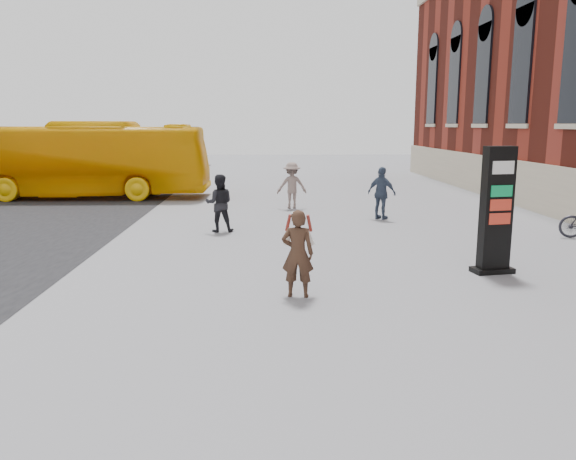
{
  "coord_description": "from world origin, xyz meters",
  "views": [
    {
      "loc": [
        -0.65,
        -10.48,
        3.23
      ],
      "look_at": [
        -0.2,
        0.76,
        1.1
      ],
      "focal_mm": 35.0,
      "sensor_mm": 36.0,
      "label": 1
    }
  ],
  "objects_px": {
    "info_pylon": "(496,211)",
    "pedestrian_c": "(382,193)",
    "pedestrian_a": "(219,203)",
    "bus": "(70,160)",
    "pedestrian_b": "(292,185)",
    "woman": "(298,252)"
  },
  "relations": [
    {
      "from": "pedestrian_b",
      "to": "pedestrian_c",
      "type": "height_order",
      "value": "pedestrian_c"
    },
    {
      "from": "info_pylon",
      "to": "pedestrian_c",
      "type": "distance_m",
      "value": 7.2
    },
    {
      "from": "woman",
      "to": "pedestrian_b",
      "type": "distance_m",
      "value": 11.39
    },
    {
      "from": "pedestrian_a",
      "to": "pedestrian_c",
      "type": "relative_size",
      "value": 0.97
    },
    {
      "from": "info_pylon",
      "to": "pedestrian_c",
      "type": "xyz_separation_m",
      "value": [
        -1.02,
        7.11,
        -0.48
      ]
    },
    {
      "from": "woman",
      "to": "pedestrian_b",
      "type": "xyz_separation_m",
      "value": [
        0.42,
        11.38,
        0.03
      ]
    },
    {
      "from": "woman",
      "to": "pedestrian_c",
      "type": "distance_m",
      "value": 9.32
    },
    {
      "from": "info_pylon",
      "to": "pedestrian_b",
      "type": "height_order",
      "value": "info_pylon"
    },
    {
      "from": "info_pylon",
      "to": "bus",
      "type": "relative_size",
      "value": 0.23
    },
    {
      "from": "pedestrian_b",
      "to": "bus",
      "type": "bearing_deg",
      "value": -24.66
    },
    {
      "from": "info_pylon",
      "to": "woman",
      "type": "relative_size",
      "value": 1.66
    },
    {
      "from": "bus",
      "to": "pedestrian_b",
      "type": "distance_m",
      "value": 10.27
    },
    {
      "from": "pedestrian_a",
      "to": "woman",
      "type": "bearing_deg",
      "value": 104.42
    },
    {
      "from": "info_pylon",
      "to": "bus",
      "type": "distance_m",
      "value": 19.05
    },
    {
      "from": "woman",
      "to": "pedestrian_a",
      "type": "xyz_separation_m",
      "value": [
        -2.0,
        6.62,
        0.02
      ]
    },
    {
      "from": "pedestrian_b",
      "to": "pedestrian_c",
      "type": "xyz_separation_m",
      "value": [
        2.95,
        -2.7,
        0.01
      ]
    },
    {
      "from": "info_pylon",
      "to": "pedestrian_c",
      "type": "relative_size",
      "value": 1.54
    },
    {
      "from": "pedestrian_b",
      "to": "info_pylon",
      "type": "bearing_deg",
      "value": 107.62
    },
    {
      "from": "pedestrian_a",
      "to": "pedestrian_b",
      "type": "xyz_separation_m",
      "value": [
        2.42,
        4.76,
        0.02
      ]
    },
    {
      "from": "pedestrian_a",
      "to": "pedestrian_c",
      "type": "xyz_separation_m",
      "value": [
        5.37,
        2.07,
        0.03
      ]
    },
    {
      "from": "pedestrian_c",
      "to": "pedestrian_a",
      "type": "bearing_deg",
      "value": 62.09
    },
    {
      "from": "bus",
      "to": "pedestrian_c",
      "type": "distance_m",
      "value": 14.05
    }
  ]
}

